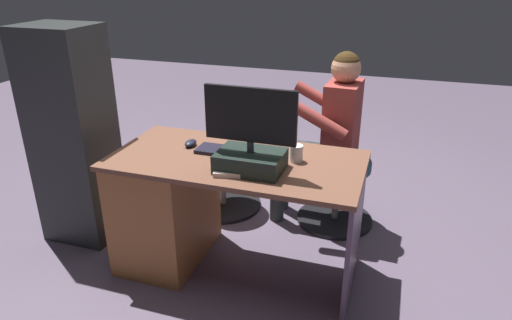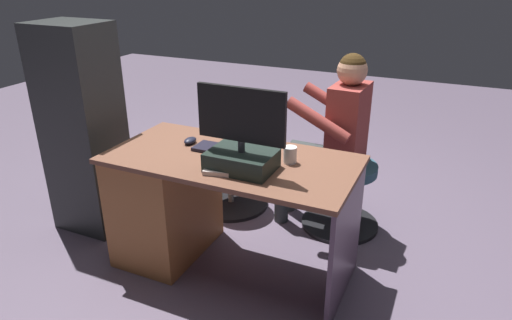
% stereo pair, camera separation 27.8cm
% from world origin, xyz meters
% --- Properties ---
extents(ground_plane, '(10.00, 10.00, 0.00)m').
position_xyz_m(ground_plane, '(0.00, 0.00, 0.00)').
color(ground_plane, '#605165').
extents(desk, '(1.37, 0.68, 0.72)m').
position_xyz_m(desk, '(0.36, 0.35, 0.39)').
color(desk, brown).
rests_on(desk, ground_plane).
extents(monitor, '(0.47, 0.24, 0.43)m').
position_xyz_m(monitor, '(-0.12, 0.47, 0.84)').
color(monitor, black).
rests_on(monitor, desk).
extents(keyboard, '(0.42, 0.14, 0.02)m').
position_xyz_m(keyboard, '(0.04, 0.30, 0.73)').
color(keyboard, black).
rests_on(keyboard, desk).
extents(computer_mouse, '(0.06, 0.10, 0.04)m').
position_xyz_m(computer_mouse, '(0.31, 0.27, 0.74)').
color(computer_mouse, '#1C1E30').
rests_on(computer_mouse, desk).
extents(cup, '(0.07, 0.07, 0.09)m').
position_xyz_m(cup, '(-0.32, 0.29, 0.76)').
color(cup, white).
rests_on(cup, desk).
extents(tv_remote, '(0.12, 0.15, 0.02)m').
position_xyz_m(tv_remote, '(0.07, 0.33, 0.73)').
color(tv_remote, black).
rests_on(tv_remote, desk).
extents(notebook_binder, '(0.28, 0.34, 0.02)m').
position_xyz_m(notebook_binder, '(-0.05, 0.45, 0.73)').
color(notebook_binder, beige).
rests_on(notebook_binder, desk).
extents(office_chair_teddy, '(0.56, 0.56, 0.47)m').
position_xyz_m(office_chair_teddy, '(0.37, -0.33, 0.26)').
color(office_chair_teddy, black).
rests_on(office_chair_teddy, ground_plane).
extents(teddy_bear, '(0.22, 0.22, 0.31)m').
position_xyz_m(teddy_bear, '(0.37, -0.34, 0.60)').
color(teddy_bear, '#947B4E').
rests_on(teddy_bear, office_chair_teddy).
extents(visitor_chair, '(0.53, 0.53, 0.47)m').
position_xyz_m(visitor_chair, '(-0.46, -0.38, 0.28)').
color(visitor_chair, black).
rests_on(visitor_chair, ground_plane).
extents(person, '(0.56, 0.49, 1.19)m').
position_xyz_m(person, '(-0.37, -0.37, 0.70)').
color(person, '#9B3B36').
rests_on(person, ground_plane).
extents(equipment_rack, '(0.44, 0.36, 1.37)m').
position_xyz_m(equipment_rack, '(1.11, 0.29, 0.69)').
color(equipment_rack, '#2A2D2C').
rests_on(equipment_rack, ground_plane).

